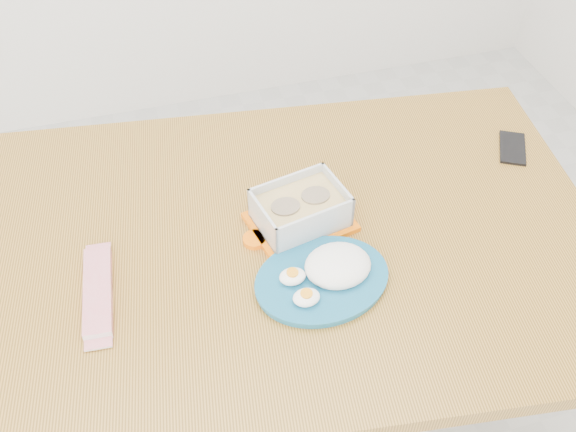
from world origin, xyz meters
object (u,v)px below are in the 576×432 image
object	(u,v)px
food_container	(301,210)
orange_fruit	(298,196)
smartphone	(513,148)
dining_table	(288,261)
rice_plate	(327,273)

from	to	relation	value
food_container	orange_fruit	world-z (taller)	food_container
orange_fruit	smartphone	world-z (taller)	orange_fruit
dining_table	food_container	bearing A→B (deg)	42.79
food_container	rice_plate	size ratio (longest dim) A/B	0.80
dining_table	rice_plate	world-z (taller)	rice_plate
orange_fruit	smartphone	bearing A→B (deg)	4.78
orange_fruit	smartphone	xyz separation A→B (m)	(0.56, 0.05, -0.03)
rice_plate	smartphone	bearing A→B (deg)	18.69
smartphone	food_container	bearing A→B (deg)	-142.11
orange_fruit	smartphone	size ratio (longest dim) A/B	0.55
smartphone	dining_table	bearing A→B (deg)	-140.39
orange_fruit	dining_table	bearing A→B (deg)	-120.78
dining_table	food_container	distance (m)	0.14
smartphone	orange_fruit	bearing A→B (deg)	-147.02
dining_table	smartphone	distance (m)	0.63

